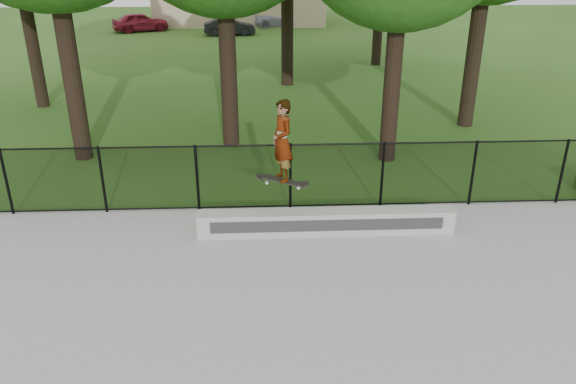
# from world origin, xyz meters

# --- Properties ---
(grind_ledge) EXTENTS (5.12, 0.40, 0.49)m
(grind_ledge) POSITION_xyz_m (0.66, 4.70, 0.30)
(grind_ledge) COLOR #B0AFAB
(grind_ledge) RESTS_ON concrete_slab
(car_a) EXTENTS (3.89, 2.74, 1.24)m
(car_a) POSITION_xyz_m (-8.55, 33.84, 0.62)
(car_a) COLOR maroon
(car_a) RESTS_ON ground
(car_b) EXTENTS (3.02, 1.36, 1.07)m
(car_b) POSITION_xyz_m (-2.55, 31.91, 0.54)
(car_b) COLOR black
(car_b) RESTS_ON ground
(car_c) EXTENTS (3.56, 1.86, 1.08)m
(car_c) POSITION_xyz_m (0.78, 35.63, 0.54)
(car_c) COLOR #9D9DB2
(car_c) RESTS_ON ground
(skater_airborne) EXTENTS (0.82, 0.66, 1.74)m
(skater_airborne) POSITION_xyz_m (-0.22, 4.59, 2.03)
(skater_airborne) COLOR black
(skater_airborne) RESTS_ON ground
(chainlink_fence) EXTENTS (16.06, 0.06, 1.50)m
(chainlink_fence) POSITION_xyz_m (0.00, 5.90, 0.81)
(chainlink_fence) COLOR black
(chainlink_fence) RESTS_ON concrete_slab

